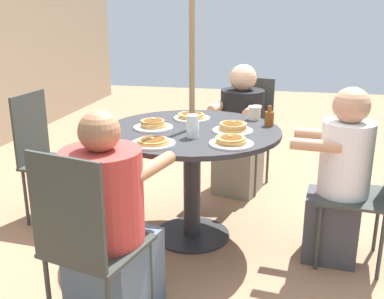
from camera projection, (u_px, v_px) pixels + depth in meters
ground_plane at (192, 235)px, 3.13m from camera, size 12.00×12.00×0.00m
patio_table at (192, 150)px, 2.94m from camera, size 1.15×1.15×0.77m
umbrella_pole at (192, 81)px, 2.81m from camera, size 0.04×0.04×2.16m
patio_chair_north at (85, 237)px, 2.02m from camera, size 0.50×0.50×0.94m
diner_north at (109, 229)px, 2.19m from camera, size 0.60×0.48×1.08m
patio_chair_east at (370, 183)px, 2.65m from camera, size 0.45×0.45×0.94m
diner_east at (339, 183)px, 2.70m from camera, size 0.34×0.48×1.09m
patio_chair_south at (247, 127)px, 3.92m from camera, size 0.50×0.50×0.94m
diner_south at (240, 136)px, 3.78m from camera, size 0.53×0.45×1.08m
patio_chair_west at (46, 151)px, 3.26m from camera, size 0.44×0.44×0.94m
pancake_plate_a at (192, 117)px, 3.15m from camera, size 0.25×0.25×0.05m
pancake_plate_b at (153, 125)px, 2.90m from camera, size 0.25×0.25×0.07m
pancake_plate_c at (233, 128)px, 2.83m from camera, size 0.25×0.25×0.07m
pancake_plate_d at (231, 141)px, 2.55m from camera, size 0.25×0.25×0.06m
pancake_plate_e at (153, 142)px, 2.56m from camera, size 0.25×0.25×0.04m
syrup_bottle at (269, 118)px, 2.96m from camera, size 0.08×0.06×0.13m
coffee_cup at (254, 113)px, 3.13m from camera, size 0.09×0.09×0.09m
drinking_glass_a at (193, 126)px, 2.69m from camera, size 0.08×0.08×0.14m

